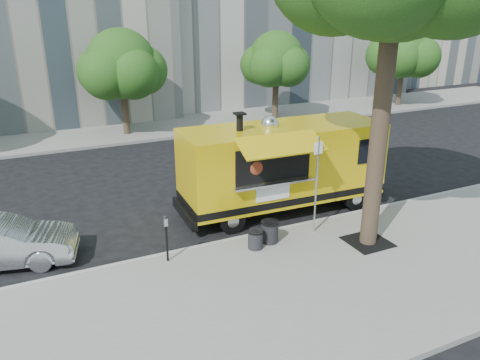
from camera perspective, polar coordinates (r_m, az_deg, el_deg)
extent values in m
plane|color=black|center=(15.11, 0.71, -5.53)|extent=(120.00, 120.00, 0.00)
cube|color=gray|center=(12.07, 9.24, -12.65)|extent=(60.00, 6.00, 0.15)
cube|color=#999993|center=(14.33, 2.35, -6.72)|extent=(60.00, 0.14, 0.16)
cube|color=gray|center=(27.20, -11.88, 6.03)|extent=(60.00, 5.00, 0.15)
cylinder|color=#33261C|center=(13.12, 16.60, 5.41)|extent=(0.48, 0.48, 6.50)
cube|color=black|center=(14.26, 15.29, -7.27)|extent=(1.20, 1.20, 0.02)
cylinder|color=#33261C|center=(25.93, -13.82, 8.31)|extent=(0.36, 0.36, 2.60)
sphere|color=#1D4412|center=(25.56, -14.28, 13.58)|extent=(3.60, 3.60, 3.60)
cylinder|color=#33261C|center=(28.77, 4.33, 9.98)|extent=(0.36, 0.36, 2.60)
sphere|color=#1D4412|center=(28.45, 4.46, 14.52)|extent=(3.24, 3.24, 3.24)
cylinder|color=#33261C|center=(34.88, 18.91, 10.79)|extent=(0.36, 0.36, 2.60)
sphere|color=#1D4412|center=(34.61, 19.38, 14.79)|extent=(3.78, 3.78, 3.78)
cylinder|color=silver|center=(13.95, 9.28, -0.68)|extent=(0.06, 0.06, 3.00)
cube|color=white|center=(13.59, 9.55, 3.85)|extent=(0.28, 0.02, 0.35)
cylinder|color=black|center=(12.73, -8.90, -7.63)|extent=(0.06, 0.06, 1.05)
cube|color=silver|center=(12.45, -9.06, -5.09)|extent=(0.10, 0.08, 0.22)
sphere|color=black|center=(12.39, -9.09, -4.55)|extent=(0.11, 0.11, 0.11)
cube|color=gold|center=(15.68, 5.22, 2.23)|extent=(6.84, 2.55, 2.44)
cube|color=black|center=(16.01, 5.10, -1.15)|extent=(6.86, 2.57, 0.23)
cube|color=black|center=(17.92, 14.90, -0.36)|extent=(0.26, 2.18, 0.31)
cube|color=black|center=(14.92, -6.78, -4.05)|extent=(0.26, 2.18, 0.31)
cube|color=black|center=(17.38, 15.23, 4.74)|extent=(0.12, 1.83, 0.99)
cylinder|color=black|center=(16.58, 13.79, -2.14)|extent=(0.84, 0.32, 0.83)
cylinder|color=black|center=(18.03, 10.23, -0.03)|extent=(0.84, 0.32, 0.83)
cylinder|color=black|center=(14.48, -1.03, -4.92)|extent=(0.84, 0.32, 0.83)
cylinder|color=black|center=(16.11, -3.58, -2.24)|extent=(0.84, 0.32, 0.83)
cube|color=black|center=(14.23, 3.98, 2.02)|extent=(2.50, 0.28, 1.09)
cube|color=silver|center=(14.29, 4.21, -0.39)|extent=(2.71, 0.45, 0.06)
cube|color=gold|center=(13.56, 5.09, 4.33)|extent=(2.63, 1.08, 0.44)
cube|color=white|center=(14.48, 4.03, -1.49)|extent=(1.14, 0.08, 0.52)
cylinder|color=black|center=(14.63, -0.04, 7.02)|extent=(0.21, 0.21, 0.57)
sphere|color=silver|center=(15.33, 3.62, 6.80)|extent=(0.58, 0.58, 0.58)
sphere|color=#964020|center=(14.26, 1.40, 1.89)|extent=(0.87, 0.87, 0.87)
cylinder|color=#FF590C|center=(14.10, 1.78, 1.12)|extent=(0.36, 0.14, 0.35)
cylinder|color=black|center=(13.33, 1.89, -7.24)|extent=(0.42, 0.42, 0.55)
cylinder|color=black|center=(13.21, 1.90, -6.26)|extent=(0.46, 0.46, 0.04)
cylinder|color=black|center=(13.66, 3.66, -6.33)|extent=(0.49, 0.49, 0.64)
cylinder|color=black|center=(13.53, 3.68, -5.20)|extent=(0.53, 0.53, 0.04)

